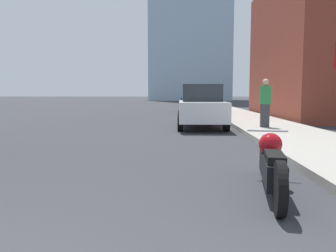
{
  "coord_description": "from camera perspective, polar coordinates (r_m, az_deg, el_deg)",
  "views": [
    {
      "loc": [
        1.75,
        -1.38,
        1.32
      ],
      "look_at": [
        1.42,
        5.54,
        0.65
      ],
      "focal_mm": 35.0,
      "sensor_mm": 36.0,
      "label": 1
    }
  ],
  "objects": [
    {
      "name": "sidewalk",
      "position": [
        41.53,
        7.37,
        3.76
      ],
      "size": [
        2.72,
        240.0,
        0.15
      ],
      "color": "#9E998E",
      "rests_on": "ground_plane"
    },
    {
      "name": "motorcycle",
      "position": [
        4.71,
        17.59,
        -6.24
      ],
      "size": [
        0.69,
        2.43,
        0.77
      ],
      "rotation": [
        0.0,
        0.0,
        -0.16
      ],
      "color": "black",
      "rests_on": "ground_plane"
    },
    {
      "name": "parked_car_white",
      "position": [
        13.2,
        5.77,
        3.44
      ],
      "size": [
        1.88,
        4.6,
        1.7
      ],
      "rotation": [
        0.0,
        0.0,
        0.01
      ],
      "color": "silver",
      "rests_on": "ground_plane"
    },
    {
      "name": "parked_car_blue",
      "position": [
        25.91,
        4.43,
        4.56
      ],
      "size": [
        1.99,
        4.21,
        1.83
      ],
      "rotation": [
        0.0,
        0.0,
        -0.07
      ],
      "color": "#1E3899",
      "rests_on": "ground_plane"
    },
    {
      "name": "parked_car_black",
      "position": [
        38.01,
        4.24,
        4.75
      ],
      "size": [
        1.96,
        4.22,
        1.61
      ],
      "rotation": [
        0.0,
        0.0,
        0.02
      ],
      "color": "black",
      "rests_on": "ground_plane"
    },
    {
      "name": "parked_car_yellow",
      "position": [
        48.86,
        3.9,
        4.88
      ],
      "size": [
        2.04,
        3.97,
        1.52
      ],
      "rotation": [
        0.0,
        0.0,
        -0.06
      ],
      "color": "gold",
      "rests_on": "ground_plane"
    },
    {
      "name": "pedestrian",
      "position": [
        12.18,
        16.56,
        3.95
      ],
      "size": [
        0.36,
        0.24,
        1.72
      ],
      "color": "#38383D",
      "rests_on": "sidewalk"
    }
  ]
}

